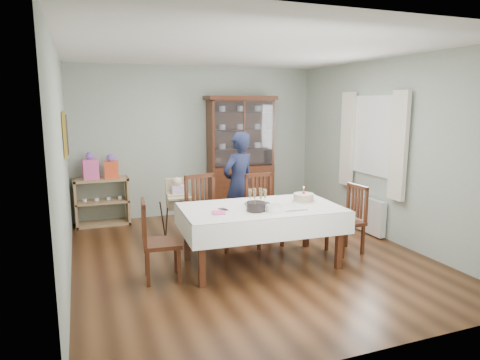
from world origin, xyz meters
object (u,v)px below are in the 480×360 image
woman (239,185)px  dining_table (261,235)px  chair_far_left (207,230)px  birthday_cake (304,198)px  gift_bag_orange (111,167)px  chair_end_right (346,233)px  chair_far_right (264,224)px  china_cabinet (241,153)px  sideboard (102,202)px  high_chair (178,217)px  chair_end_left (161,256)px  champagne_tray (258,200)px  gift_bag_pink (90,167)px

woman → dining_table: bearing=59.1°
chair_far_left → birthday_cake: bearing=-40.5°
dining_table → gift_bag_orange: bearing=121.6°
chair_end_right → birthday_cake: birthday_cake is taller
chair_far_right → china_cabinet: bearing=76.0°
sideboard → high_chair: (1.00, -1.34, -0.02)m
high_chair → chair_far_right: bearing=-22.5°
chair_end_left → champagne_tray: (1.28, 0.12, 0.54)m
sideboard → gift_bag_pink: 0.62m
high_chair → gift_bag_pink: 1.86m
woman → champagne_tray: woman is taller
dining_table → gift_bag_pink: (-1.94, 2.61, 0.62)m
gift_bag_pink → chair_far_left: bearing=-53.1°
china_cabinet → high_chair: 2.13m
chair_far_left → champagne_tray: 0.94m
china_cabinet → chair_end_right: size_ratio=2.33×
champagne_tray → gift_bag_pink: size_ratio=0.74×
chair_far_right → dining_table: bearing=-120.7°
chair_far_left → gift_bag_pink: gift_bag_pink is taller
chair_far_left → dining_table: bearing=-64.3°
woman → chair_end_left: bearing=17.9°
chair_end_left → gift_bag_orange: gift_bag_orange is taller
china_cabinet → high_chair: bearing=-138.6°
gift_bag_orange → sideboard: bearing=173.6°
birthday_cake → dining_table: bearing=-176.4°
chair_end_left → chair_end_right: chair_end_left is taller
chair_end_left → gift_bag_orange: bearing=12.6°
gift_bag_orange → gift_bag_pink: bearing=180.0°
champagne_tray → chair_end_right: bearing=-4.0°
sideboard → gift_bag_orange: gift_bag_orange is taller
chair_end_left → chair_end_right: size_ratio=1.02×
woman → high_chair: (-0.94, 0.04, -0.43)m
birthday_cake → gift_bag_orange: gift_bag_orange is taller
gift_bag_pink → gift_bag_orange: gift_bag_pink is taller
chair_far_left → chair_end_right: bearing=-31.4°
chair_far_right → woman: woman is taller
chair_end_left → high_chair: bearing=-15.5°
chair_far_left → champagne_tray: chair_far_left is taller
gift_bag_orange → chair_far_left: bearing=-60.1°
chair_end_left → chair_end_right: (2.57, 0.02, -0.00)m
champagne_tray → birthday_cake: 0.64m
chair_end_right → woman: (-1.12, 1.24, 0.53)m
gift_bag_pink → woman: bearing=-32.9°
dining_table → birthday_cake: size_ratio=6.73×
chair_far_left → chair_end_right: (1.80, -0.71, -0.04)m
dining_table → gift_bag_orange: gift_bag_orange is taller
chair_far_right → woman: (-0.20, 0.52, 0.51)m
chair_end_left → birthday_cake: (1.91, 0.06, 0.53)m
dining_table → chair_far_right: bearing=62.9°
high_chair → champagne_tray: high_chair is taller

